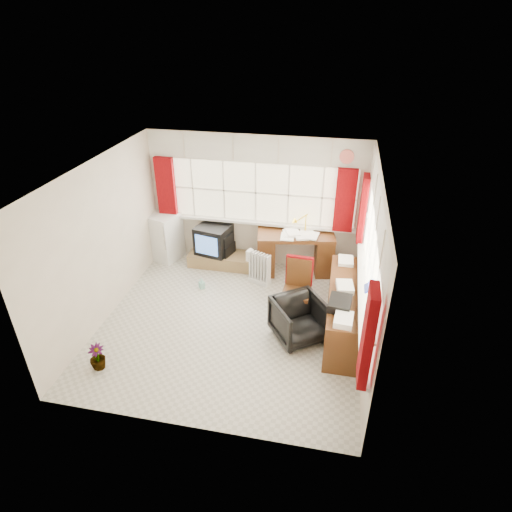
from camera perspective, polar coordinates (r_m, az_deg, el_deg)
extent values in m
plane|color=beige|center=(6.90, -3.34, -8.92)|extent=(4.00, 4.00, 0.00)
plane|color=beige|center=(7.95, 0.01, 7.15)|extent=(4.00, 0.00, 4.00)
plane|color=beige|center=(4.65, -10.06, -11.86)|extent=(4.00, 0.00, 4.00)
plane|color=beige|center=(6.94, -19.86, 1.77)|extent=(0.00, 4.00, 4.00)
plane|color=beige|center=(6.04, 14.99, -1.71)|extent=(0.00, 4.00, 4.00)
plane|color=white|center=(5.68, -4.08, 11.18)|extent=(4.00, 4.00, 0.00)
plane|color=#FFF3C9|center=(7.85, -0.02, 8.44)|extent=(3.60, 0.00, 3.60)
cube|color=white|center=(8.05, -0.08, 4.49)|extent=(3.70, 0.12, 0.05)
cube|color=white|center=(8.15, -8.43, 8.93)|extent=(0.03, 0.02, 1.10)
cube|color=white|center=(7.98, -4.31, 8.70)|extent=(0.03, 0.02, 1.10)
cube|color=white|center=(7.84, -0.04, 8.41)|extent=(0.03, 0.02, 1.10)
cube|color=white|center=(7.75, 4.35, 8.07)|extent=(0.03, 0.02, 1.10)
cube|color=white|center=(7.71, 8.81, 7.67)|extent=(0.03, 0.02, 1.10)
plane|color=#FFF3C9|center=(5.94, 15.05, -0.05)|extent=(0.00, 3.60, 3.60)
cube|color=white|center=(6.24, 14.00, -4.64)|extent=(0.12, 3.70, 0.05)
cube|color=white|center=(4.93, 15.34, -6.84)|extent=(0.02, 0.03, 1.10)
cube|color=white|center=(5.43, 15.13, -3.12)|extent=(0.02, 0.03, 1.10)
cube|color=white|center=(5.94, 14.95, -0.04)|extent=(0.02, 0.03, 1.10)
cube|color=white|center=(6.47, 14.81, 2.55)|extent=(0.02, 0.03, 1.10)
cube|color=white|center=(7.02, 14.68, 4.74)|extent=(0.02, 0.03, 1.10)
cube|color=#8C0709|center=(8.27, -11.91, 8.95)|extent=(0.35, 0.10, 1.15)
cube|color=#8C0709|center=(7.64, 11.79, 7.22)|extent=(0.35, 0.10, 1.15)
cube|color=#8C0709|center=(7.38, 14.07, 6.11)|extent=(0.10, 0.35, 1.15)
cube|color=#8C0709|center=(4.52, 14.67, -10.42)|extent=(0.10, 0.35, 1.15)
cube|color=beige|center=(7.58, -0.06, 14.03)|extent=(3.95, 0.08, 0.48)
cube|color=beige|center=(5.60, 15.91, 7.09)|extent=(0.08, 3.95, 0.48)
cube|color=#5A2A15|center=(7.86, 5.33, 2.91)|extent=(1.49, 0.92, 0.06)
cube|color=#5A2A15|center=(8.03, 1.38, 0.40)|extent=(0.42, 0.67, 0.74)
cube|color=#5A2A15|center=(8.10, 8.98, 0.30)|extent=(0.42, 0.67, 0.74)
cube|color=white|center=(7.84, 5.34, 3.18)|extent=(0.29, 0.36, 0.02)
cube|color=white|center=(7.84, 5.34, 3.21)|extent=(0.29, 0.36, 0.02)
cube|color=white|center=(7.84, 5.35, 3.23)|extent=(0.29, 0.36, 0.02)
cube|color=white|center=(7.84, 5.35, 3.26)|extent=(0.29, 0.36, 0.02)
cube|color=white|center=(7.83, 5.35, 3.29)|extent=(0.29, 0.36, 0.02)
cube|color=white|center=(7.83, 5.35, 3.31)|extent=(0.29, 0.36, 0.02)
cube|color=white|center=(7.83, 5.35, 3.34)|extent=(0.29, 0.36, 0.02)
cylinder|color=#DEB209|center=(7.87, 6.57, 3.21)|extent=(0.09, 0.09, 0.02)
cylinder|color=#DEB209|center=(7.80, 6.64, 4.33)|extent=(0.02, 0.02, 0.34)
cone|color=#DEB209|center=(7.74, 6.69, 5.22)|extent=(0.15, 0.14, 0.14)
cube|color=black|center=(6.99, 5.19, -8.21)|extent=(0.46, 0.46, 0.04)
cylinder|color=silver|center=(6.85, 5.28, -6.68)|extent=(0.06, 0.06, 0.50)
cube|color=#5A2A15|center=(6.70, 5.38, -4.95)|extent=(0.45, 0.43, 0.06)
cube|color=#5A2A15|center=(6.73, 5.80, -2.05)|extent=(0.39, 0.07, 0.48)
cube|color=#8C0709|center=(6.72, 5.80, -1.91)|extent=(0.43, 0.08, 0.50)
imported|color=black|center=(6.45, 5.76, -8.44)|extent=(0.99, 1.00, 0.66)
cube|color=white|center=(7.82, 0.50, -3.30)|extent=(0.44, 0.30, 0.08)
cube|color=white|center=(7.74, -0.62, -0.99)|extent=(0.07, 0.12, 0.53)
cube|color=white|center=(7.71, -0.25, -1.12)|extent=(0.07, 0.12, 0.53)
cube|color=white|center=(7.68, 0.13, -1.25)|extent=(0.07, 0.12, 0.53)
cube|color=white|center=(7.65, 0.51, -1.38)|extent=(0.07, 0.12, 0.53)
cube|color=white|center=(7.63, 0.90, -1.51)|extent=(0.07, 0.12, 0.53)
cube|color=white|center=(7.60, 1.28, -1.64)|extent=(0.07, 0.12, 0.53)
cube|color=white|center=(7.57, 1.67, -1.78)|extent=(0.07, 0.12, 0.53)
cube|color=#5A2A15|center=(6.67, 11.66, -7.03)|extent=(0.50, 2.00, 0.75)
cube|color=white|center=(5.78, 11.60, -8.29)|extent=(0.24, 0.32, 0.10)
cube|color=white|center=(6.43, 11.77, -3.96)|extent=(0.24, 0.32, 0.10)
cube|color=white|center=(7.12, 11.91, -0.45)|extent=(0.24, 0.32, 0.10)
cube|color=black|center=(6.03, 11.13, -6.24)|extent=(0.34, 0.41, 0.13)
cube|color=olive|center=(8.32, -4.09, -0.48)|extent=(1.40, 0.50, 0.25)
cube|color=black|center=(8.23, -5.66, 2.26)|extent=(0.71, 0.66, 0.55)
cube|color=#4F85E0|center=(8.01, -6.64, 1.39)|extent=(0.45, 0.12, 0.37)
cube|color=black|center=(8.30, -5.09, 1.23)|extent=(0.66, 0.52, 0.21)
cube|color=black|center=(8.20, -5.15, 2.51)|extent=(0.61, 0.49, 0.20)
cube|color=white|center=(8.61, -12.10, 2.59)|extent=(0.70, 0.70, 0.93)
cube|color=silver|center=(8.22, -12.11, 2.28)|extent=(0.03, 0.03, 0.49)
imported|color=white|center=(8.22, -0.99, -0.63)|extent=(0.16, 0.16, 0.29)
imported|color=#8ED4C1|center=(7.69, -7.25, -3.66)|extent=(0.13, 0.13, 0.20)
imported|color=black|center=(6.40, -20.41, -12.51)|extent=(0.26, 0.26, 0.39)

